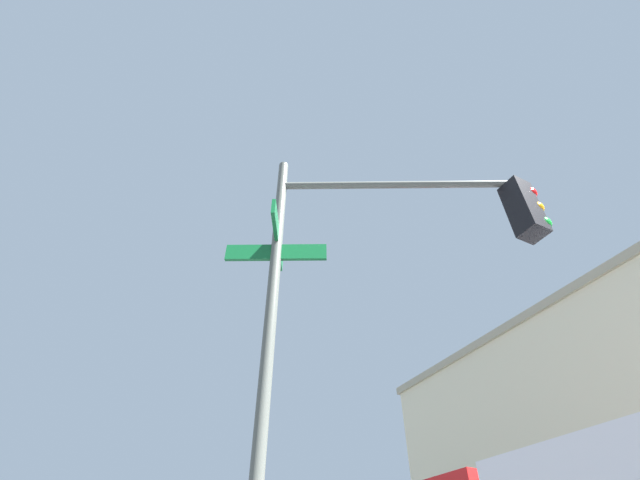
# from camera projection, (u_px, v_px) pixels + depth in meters

# --- Properties ---
(traffic_signal_near) EXTENTS (1.96, 3.27, 5.99)m
(traffic_signal_near) POSITION_uv_depth(u_px,v_px,m) (398.00, 270.00, 4.50)
(traffic_signal_near) COLOR #474C47
(traffic_signal_near) RESTS_ON ground_plane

